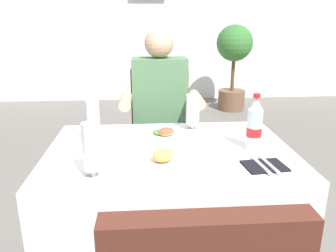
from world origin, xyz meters
The scene contains 12 objects.
back_wall centered at (0.00, 4.33, 1.39)m, with size 11.00×0.12×2.78m, color white.
main_dining_table centered at (0.06, 0.18, 0.56)m, with size 1.15×0.79×0.73m.
chair_far_diner_seat centered at (0.06, 0.97, 0.55)m, with size 0.44×0.50×0.97m.
seated_diner_far centered at (0.05, 0.86, 0.71)m, with size 0.50×0.46×1.26m.
plate_near_camera centered at (0.01, -0.01, 0.75)m, with size 0.23×0.23×0.07m.
plate_far_diner centered at (0.02, 0.33, 0.74)m, with size 0.26×0.26×0.05m.
beer_glass_left centered at (-0.30, 0.26, 0.84)m, with size 0.07×0.07×0.22m.
beer_glass_middle centered at (-0.26, -0.10, 0.84)m, with size 0.07×0.07×0.22m.
beer_glass_right centered at (0.20, 0.46, 0.83)m, with size 0.07×0.07×0.20m.
cola_bottle_primary centered at (0.45, 0.15, 0.85)m, with size 0.07×0.07×0.27m.
napkin_cutlery_set centered at (0.44, -0.05, 0.74)m, with size 0.18×0.19×0.01m.
potted_plant_corner centered at (1.24, 3.52, 0.77)m, with size 0.51×0.51×1.23m.
Camera 1 is at (-0.06, -1.30, 1.32)m, focal length 36.04 mm.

